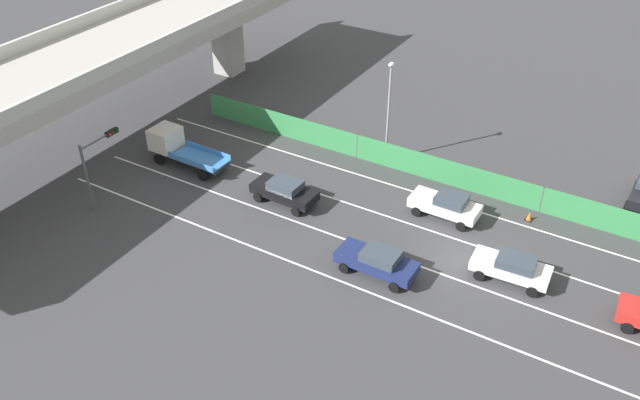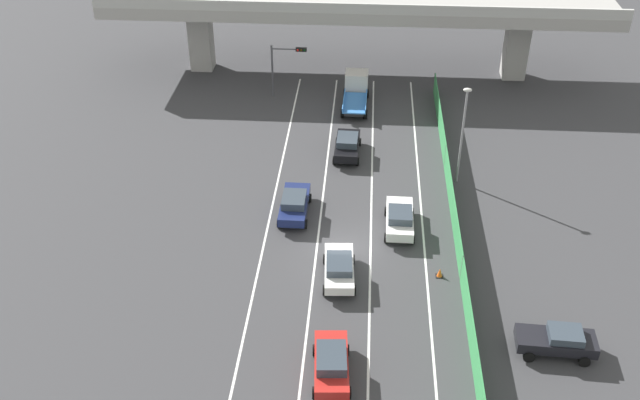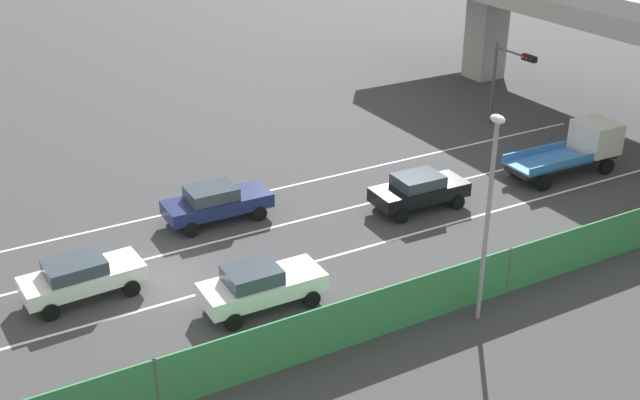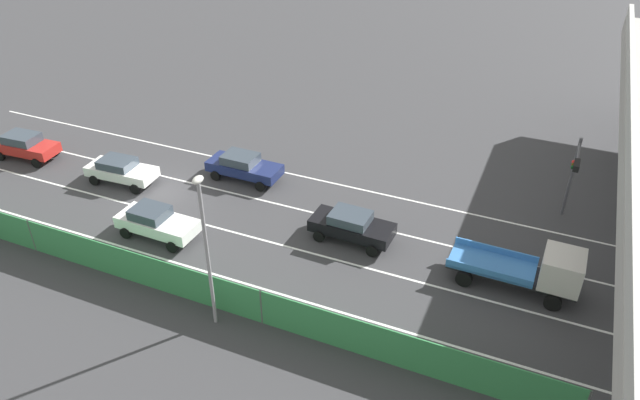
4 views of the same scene
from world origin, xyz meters
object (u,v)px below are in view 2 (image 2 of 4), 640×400
parked_sedan_dark (558,340)px  car_sedan_red (331,363)px  car_hatchback_white (400,218)px  street_lamp (463,127)px  traffic_cone (440,273)px  car_sedan_navy (294,204)px  traffic_light (285,61)px  car_sedan_black (347,145)px  flatbed_truck_blue (356,89)px  car_sedan_white (339,268)px

parked_sedan_dark → car_sedan_red: bearing=-168.1°
car_hatchback_white → street_lamp: (4.41, 6.39, 3.65)m
traffic_cone → car_sedan_navy: bearing=147.7°
traffic_light → traffic_cone: (12.25, -24.76, -3.18)m
car_hatchback_white → car_sedan_navy: 7.32m
street_lamp → car_sedan_navy: bearing=-156.2°
car_sedan_red → car_sedan_black: bearing=90.1°
street_lamp → car_sedan_red: bearing=-112.6°
flatbed_truck_blue → traffic_cone: bearing=-76.3°
car_sedan_white → traffic_cone: 6.26m
flatbed_truck_blue → street_lamp: size_ratio=0.80×
parked_sedan_dark → street_lamp: size_ratio=0.57×
flatbed_truck_blue → traffic_cone: 24.80m
car_sedan_navy → parked_sedan_dark: bearing=-38.1°
traffic_light → street_lamp: 19.74m
traffic_light → street_lamp: (14.27, -13.59, 1.11)m
car_sedan_white → parked_sedan_dark: bearing=-24.0°
car_sedan_black → car_sedan_navy: same height
car_sedan_white → car_sedan_red: 7.91m
parked_sedan_dark → street_lamp: (-3.83, 17.21, 3.68)m
flatbed_truck_blue → traffic_light: size_ratio=1.26×
car_sedan_black → car_sedan_red: size_ratio=1.01×
car_sedan_red → traffic_light: bearing=100.3°
car_sedan_white → car_sedan_navy: bearing=116.8°
car_sedan_red → flatbed_truck_blue: (0.36, 32.67, 0.31)m
car_sedan_black → car_sedan_white: 15.22m
traffic_cone → car_sedan_white: bearing=-173.8°
car_sedan_black → traffic_cone: car_sedan_black is taller
car_sedan_red → street_lamp: bearing=67.4°
car_sedan_red → car_sedan_navy: size_ratio=0.95×
parked_sedan_dark → car_sedan_white: bearing=156.0°
car_sedan_black → traffic_cone: (6.27, -14.54, -0.64)m
car_hatchback_white → car_sedan_white: size_ratio=1.01×
traffic_light → street_lamp: size_ratio=0.64×
traffic_cone → flatbed_truck_blue: bearing=103.7°
parked_sedan_dark → traffic_light: 35.82m
car_sedan_red → car_hatchback_white: bearing=74.0°
car_sedan_red → car_sedan_white: bearing=89.8°
flatbed_truck_blue → traffic_light: traffic_light is taller
car_hatchback_white → car_sedan_red: size_ratio=1.01×
car_hatchback_white → traffic_cone: bearing=-63.4°
parked_sedan_dark → car_sedan_black: bearing=120.5°
car_sedan_navy → traffic_light: traffic_light is taller
car_hatchback_white → car_sedan_navy: (-7.21, 1.28, -0.01)m
car_sedan_navy → traffic_cone: 11.37m
car_sedan_navy → traffic_cone: (9.60, -6.06, -0.63)m
car_sedan_navy → flatbed_truck_blue: size_ratio=0.77×
car_sedan_white → car_sedan_navy: car_sedan_navy is taller
car_sedan_black → flatbed_truck_blue: 9.55m
car_hatchback_white → traffic_cone: size_ratio=7.45×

